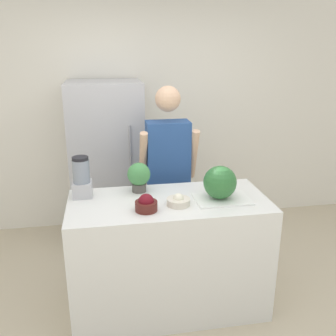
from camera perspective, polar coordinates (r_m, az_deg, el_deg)
ground_plane at (r=3.11m, az=1.36°, el=-23.93°), size 14.00×14.00×0.00m
wall_back at (r=4.40m, az=-3.74°, el=7.92°), size 8.00×0.06×2.60m
counter_island at (r=3.11m, az=0.12°, el=-13.02°), size 1.54×0.71×0.95m
refrigerator at (r=4.10m, az=-9.20°, el=0.74°), size 0.76×0.70×1.74m
person at (r=3.51m, az=-0.01°, el=-1.34°), size 0.53×0.27×1.75m
cutting_board at (r=2.92m, az=8.27°, el=-4.70°), size 0.42×0.29×0.01m
watermelon at (r=2.88m, az=7.92°, el=-2.18°), size 0.26×0.26×0.26m
bowl_cherries at (r=2.70m, az=-3.34°, el=-5.50°), size 0.16×0.16×0.13m
bowl_cream at (r=2.80m, az=1.59°, el=-5.04°), size 0.18×0.18×0.09m
blender at (r=2.98m, az=-13.03°, el=-1.54°), size 0.15×0.15×0.32m
potted_plant at (r=3.02m, az=-4.46°, el=-1.20°), size 0.19×0.19×0.24m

